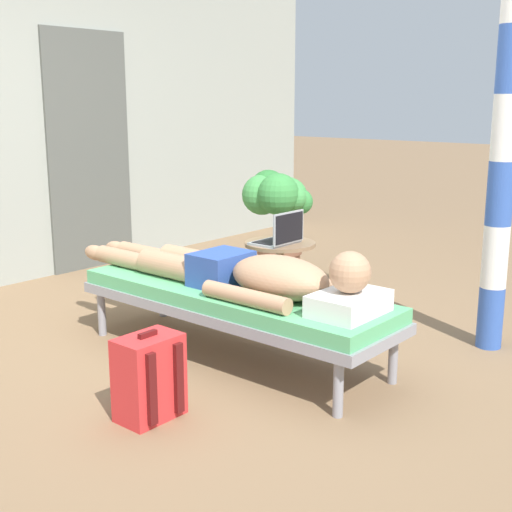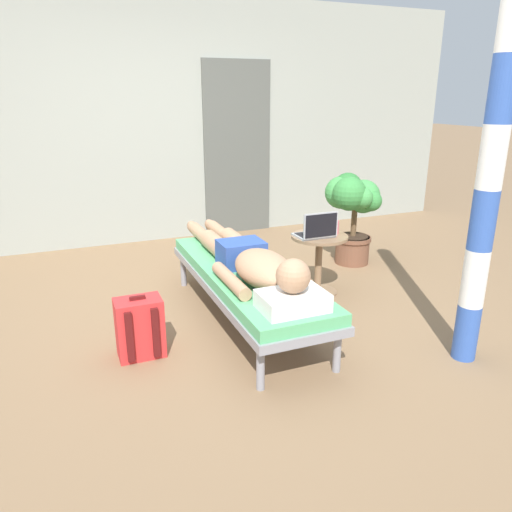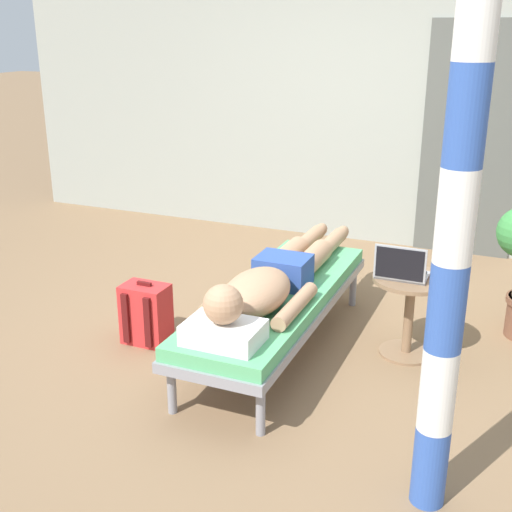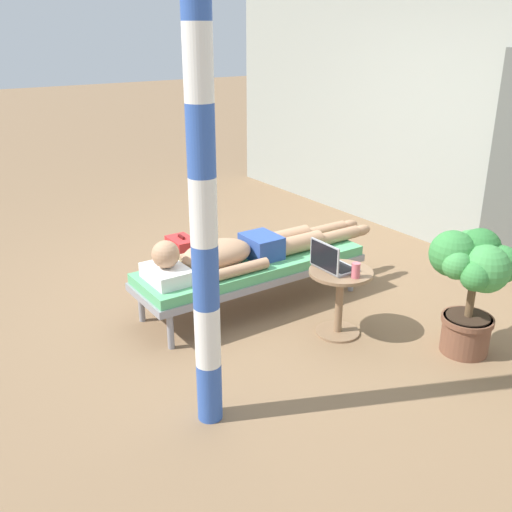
{
  "view_description": "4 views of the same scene",
  "coord_description": "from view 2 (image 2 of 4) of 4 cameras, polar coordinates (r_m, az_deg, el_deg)",
  "views": [
    {
      "loc": [
        -2.71,
        -2.74,
        1.47
      ],
      "look_at": [
        0.33,
        -0.16,
        0.56
      ],
      "focal_mm": 48.3,
      "sensor_mm": 36.0,
      "label": 1
    },
    {
      "loc": [
        -1.15,
        -3.39,
        1.66
      ],
      "look_at": [
        0.23,
        -0.06,
        0.46
      ],
      "focal_mm": 34.4,
      "sensor_mm": 36.0,
      "label": 2
    },
    {
      "loc": [
        1.45,
        -3.74,
        1.99
      ],
      "look_at": [
        -0.03,
        -0.27,
        0.65
      ],
      "focal_mm": 46.09,
      "sensor_mm": 36.0,
      "label": 3
    },
    {
      "loc": [
        3.8,
        -2.68,
        2.22
      ],
      "look_at": [
        0.21,
        -0.24,
        0.5
      ],
      "focal_mm": 40.88,
      "sensor_mm": 36.0,
      "label": 4
    }
  ],
  "objects": [
    {
      "name": "house_door_panel",
      "position": [
        6.05,
        -2.17,
        12.28
      ],
      "size": [
        0.84,
        0.03,
        2.04
      ],
      "primitive_type": "cube",
      "color": "#545651",
      "rests_on": "ground"
    },
    {
      "name": "ground_plane",
      "position": [
        3.94,
        -3.41,
        -6.54
      ],
      "size": [
        40.0,
        40.0,
        0.0
      ],
      "primitive_type": "plane",
      "color": "#846647"
    },
    {
      "name": "side_table",
      "position": [
        4.22,
        7.31,
        0.22
      ],
      "size": [
        0.48,
        0.48,
        0.52
      ],
      "color": "#8C6B4C",
      "rests_on": "ground"
    },
    {
      "name": "potted_plant",
      "position": [
        4.99,
        11.24,
        5.92
      ],
      "size": [
        0.55,
        0.52,
        0.92
      ],
      "color": "brown",
      "rests_on": "ground"
    },
    {
      "name": "laptop",
      "position": [
        4.08,
        7.06,
        2.92
      ],
      "size": [
        0.31,
        0.24,
        0.23
      ],
      "color": "#A5A8AD",
      "rests_on": "side_table"
    },
    {
      "name": "backpack",
      "position": [
        3.34,
        -13.37,
        -8.14
      ],
      "size": [
        0.3,
        0.26,
        0.42
      ],
      "color": "red",
      "rests_on": "ground"
    },
    {
      "name": "lounge_chair",
      "position": [
        3.67,
        -1.19,
        -2.62
      ],
      "size": [
        0.62,
        1.99,
        0.42
      ],
      "color": "gray",
      "rests_on": "ground"
    },
    {
      "name": "house_wall_back",
      "position": [
        5.89,
        -10.66,
        15.05
      ],
      "size": [
        7.6,
        0.2,
        2.7
      ],
      "primitive_type": "cube",
      "color": "#999E93",
      "rests_on": "ground"
    },
    {
      "name": "drink_glass",
      "position": [
        4.23,
        9.18,
        3.34
      ],
      "size": [
        0.06,
        0.06,
        0.11
      ],
      "primitive_type": "cylinder",
      "color": "#D86672",
      "rests_on": "side_table"
    },
    {
      "name": "person_reclining",
      "position": [
        3.53,
        -0.64,
        -0.54
      ],
      "size": [
        0.53,
        2.17,
        0.32
      ],
      "color": "white",
      "rests_on": "lounge_chair"
    },
    {
      "name": "porch_post",
      "position": [
        3.2,
        25.8,
        10.29
      ],
      "size": [
        0.15,
        0.15,
        2.61
      ],
      "color": "#3359B2",
      "rests_on": "ground"
    }
  ]
}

